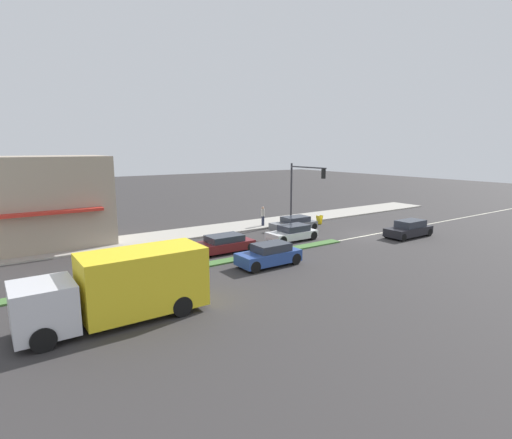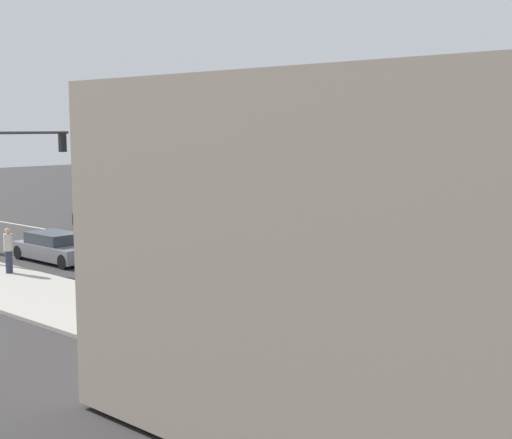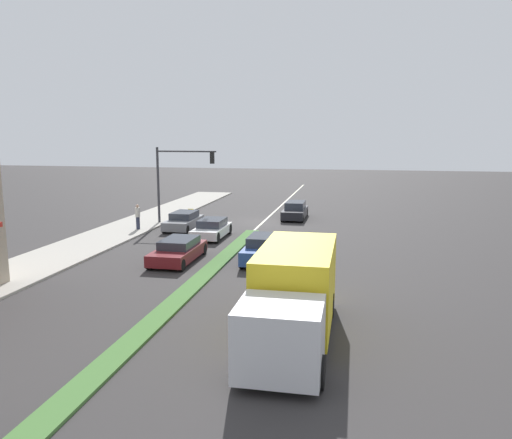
{
  "view_description": "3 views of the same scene",
  "coord_description": "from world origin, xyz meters",
  "px_view_note": "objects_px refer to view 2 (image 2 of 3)",
  "views": [
    {
      "loc": [
        -21.16,
        26.15,
        7.15
      ],
      "look_at": [
        1.95,
        10.16,
        2.06
      ],
      "focal_mm": 28.0,
      "sensor_mm": 36.0,
      "label": 1
    },
    {
      "loc": [
        21.77,
        30.06,
        5.68
      ],
      "look_at": [
        -0.26,
        10.7,
        1.85
      ],
      "focal_mm": 50.0,
      "sensor_mm": 36.0,
      "label": 2
    },
    {
      "loc": [
        -6.84,
        37.15,
        6.54
      ],
      "look_at": [
        -1.71,
        11.44,
        2.13
      ],
      "focal_mm": 35.0,
      "sensor_mm": 36.0,
      "label": 3
    }
  ],
  "objects_px": {
    "traffic_signal_main": "(7,169)",
    "pedestrian": "(8,249)",
    "sedan_dark": "(107,218)",
    "van_white": "(146,246)",
    "sedan_maroon": "(255,265)",
    "coupe_blue": "(310,245)",
    "suv_grey": "(56,248)"
  },
  "relations": [
    {
      "from": "pedestrian",
      "to": "suv_grey",
      "type": "xyz_separation_m",
      "value": [
        -2.9,
        -1.26,
        -0.45
      ]
    },
    {
      "from": "coupe_blue",
      "to": "sedan_dark",
      "type": "height_order",
      "value": "coupe_blue"
    },
    {
      "from": "coupe_blue",
      "to": "van_white",
      "type": "bearing_deg",
      "value": -51.37
    },
    {
      "from": "sedan_dark",
      "to": "van_white",
      "type": "relative_size",
      "value": 1.08
    },
    {
      "from": "sedan_maroon",
      "to": "coupe_blue",
      "type": "bearing_deg",
      "value": -170.24
    },
    {
      "from": "traffic_signal_main",
      "to": "pedestrian",
      "type": "bearing_deg",
      "value": 59.54
    },
    {
      "from": "pedestrian",
      "to": "suv_grey",
      "type": "height_order",
      "value": "pedestrian"
    },
    {
      "from": "suv_grey",
      "to": "sedan_maroon",
      "type": "relative_size",
      "value": 0.93
    },
    {
      "from": "pedestrian",
      "to": "van_white",
      "type": "relative_size",
      "value": 0.44
    },
    {
      "from": "traffic_signal_main",
      "to": "sedan_maroon",
      "type": "xyz_separation_m",
      "value": [
        -3.92,
        10.55,
        -3.32
      ]
    },
    {
      "from": "traffic_signal_main",
      "to": "coupe_blue",
      "type": "distance_m",
      "value": 13.25
    },
    {
      "from": "suv_grey",
      "to": "coupe_blue",
      "type": "height_order",
      "value": "coupe_blue"
    },
    {
      "from": "traffic_signal_main",
      "to": "sedan_maroon",
      "type": "distance_m",
      "value": 11.73
    },
    {
      "from": "sedan_maroon",
      "to": "van_white",
      "type": "bearing_deg",
      "value": -90.0
    },
    {
      "from": "pedestrian",
      "to": "van_white",
      "type": "xyz_separation_m",
      "value": [
        -5.7,
        1.27,
        -0.45
      ]
    },
    {
      "from": "traffic_signal_main",
      "to": "pedestrian",
      "type": "xyz_separation_m",
      "value": [
        1.77,
        3.01,
        -2.86
      ]
    },
    {
      "from": "traffic_signal_main",
      "to": "coupe_blue",
      "type": "bearing_deg",
      "value": 130.38
    },
    {
      "from": "traffic_signal_main",
      "to": "suv_grey",
      "type": "xyz_separation_m",
      "value": [
        -1.12,
        1.76,
        -3.31
      ]
    },
    {
      "from": "coupe_blue",
      "to": "sedan_dark",
      "type": "xyz_separation_m",
      "value": [
        -0.0,
        -14.1,
        -0.03
      ]
    },
    {
      "from": "van_white",
      "to": "coupe_blue",
      "type": "bearing_deg",
      "value": 128.63
    },
    {
      "from": "suv_grey",
      "to": "sedan_dark",
      "type": "xyz_separation_m",
      "value": [
        -7.2,
        -6.06,
        0.05
      ]
    },
    {
      "from": "sedan_dark",
      "to": "van_white",
      "type": "bearing_deg",
      "value": 62.88
    },
    {
      "from": "sedan_maroon",
      "to": "coupe_blue",
      "type": "relative_size",
      "value": 1.11
    },
    {
      "from": "coupe_blue",
      "to": "van_white",
      "type": "xyz_separation_m",
      "value": [
        4.4,
        -5.51,
        -0.08
      ]
    },
    {
      "from": "pedestrian",
      "to": "coupe_blue",
      "type": "relative_size",
      "value": 0.44
    },
    {
      "from": "pedestrian",
      "to": "coupe_blue",
      "type": "xyz_separation_m",
      "value": [
        -10.1,
        6.77,
        -0.37
      ]
    },
    {
      "from": "suv_grey",
      "to": "van_white",
      "type": "xyz_separation_m",
      "value": [
        -2.8,
        2.53,
        0.0
      ]
    },
    {
      "from": "sedan_dark",
      "to": "pedestrian",
      "type": "bearing_deg",
      "value": 35.95
    },
    {
      "from": "pedestrian",
      "to": "sedan_maroon",
      "type": "bearing_deg",
      "value": 127.11
    },
    {
      "from": "sedan_maroon",
      "to": "coupe_blue",
      "type": "height_order",
      "value": "coupe_blue"
    },
    {
      "from": "sedan_maroon",
      "to": "van_white",
      "type": "distance_m",
      "value": 6.26
    },
    {
      "from": "pedestrian",
      "to": "sedan_maroon",
      "type": "relative_size",
      "value": 0.39
    }
  ]
}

